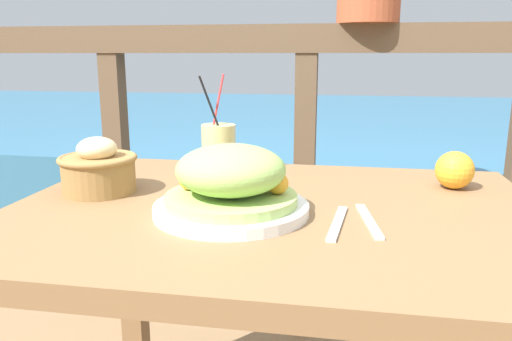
{
  "coord_description": "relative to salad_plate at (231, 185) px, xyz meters",
  "views": [
    {
      "loc": [
        0.13,
        -0.91,
        0.99
      ],
      "look_at": [
        -0.04,
        0.04,
        0.76
      ],
      "focal_mm": 35.0,
      "sensor_mm": 36.0,
      "label": 1
    }
  ],
  "objects": [
    {
      "name": "patio_table",
      "position": [
        0.07,
        0.06,
        -0.16
      ],
      "size": [
        1.02,
        0.76,
        0.7
      ],
      "color": "olive",
      "rests_on": "ground_plane"
    },
    {
      "name": "railing_fence",
      "position": [
        0.07,
        0.82,
        -0.02
      ],
      "size": [
        2.8,
        0.08,
        1.08
      ],
      "color": "brown",
      "rests_on": "ground_plane"
    },
    {
      "name": "sea_backdrop",
      "position": [
        0.07,
        3.32,
        -0.51
      ],
      "size": [
        12.0,
        4.0,
        0.5
      ],
      "color": "teal",
      "rests_on": "ground_plane"
    },
    {
      "name": "salad_plate",
      "position": [
        0.0,
        0.0,
        0.0
      ],
      "size": [
        0.28,
        0.28,
        0.13
      ],
      "color": "white",
      "rests_on": "patio_table"
    },
    {
      "name": "drink_glass",
      "position": [
        -0.09,
        0.25,
        0.01
      ],
      "size": [
        0.08,
        0.08,
        0.24
      ],
      "color": "#DBCC7F",
      "rests_on": "patio_table"
    },
    {
      "name": "bread_basket",
      "position": [
        -0.31,
        0.1,
        -0.0
      ],
      "size": [
        0.16,
        0.16,
        0.12
      ],
      "color": "olive",
      "rests_on": "patio_table"
    },
    {
      "name": "fork",
      "position": [
        0.19,
        -0.02,
        -0.05
      ],
      "size": [
        0.03,
        0.18,
        0.0
      ],
      "color": "silver",
      "rests_on": "patio_table"
    },
    {
      "name": "knife",
      "position": [
        0.25,
        -0.0,
        -0.05
      ],
      "size": [
        0.04,
        0.18,
        0.0
      ],
      "color": "silver",
      "rests_on": "patio_table"
    },
    {
      "name": "orange_near_basket",
      "position": [
        0.44,
        0.26,
        -0.01
      ],
      "size": [
        0.08,
        0.08,
        0.08
      ],
      "color": "#F9A328",
      "rests_on": "patio_table"
    }
  ]
}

